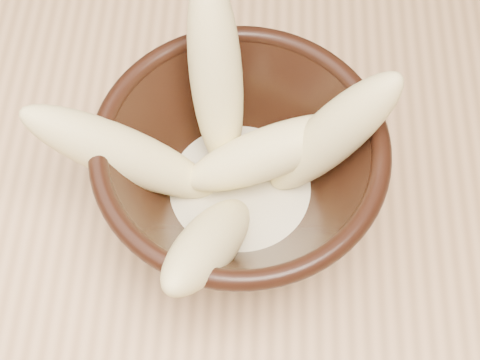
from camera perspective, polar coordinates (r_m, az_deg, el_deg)
bowl at (r=0.43m, az=0.00°, el=0.53°), size 0.18×0.18×0.10m
milk_puddle at (r=0.45m, az=0.00°, el=-0.93°), size 0.10×0.10×0.01m
banana_upright at (r=0.42m, az=-2.06°, el=8.93°), size 0.05×0.10×0.14m
banana_left at (r=0.41m, az=-9.85°, el=2.17°), size 0.13×0.04×0.11m
banana_right at (r=0.41m, az=7.78°, el=3.78°), size 0.10×0.06×0.12m
banana_across at (r=0.42m, az=2.42°, el=2.31°), size 0.12×0.06×0.06m
banana_front at (r=0.39m, az=-2.64°, el=-5.42°), size 0.07×0.11×0.10m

